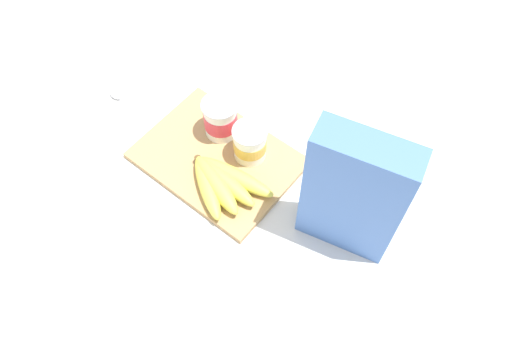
{
  "coord_description": "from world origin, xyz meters",
  "views": [
    {
      "loc": [
        0.44,
        -0.42,
        0.91
      ],
      "look_at": [
        0.1,
        0.0,
        0.06
      ],
      "focal_mm": 36.16,
      "sensor_mm": 36.0,
      "label": 1
    }
  ],
  "objects_px": {
    "yogurt_cup_front": "(221,118)",
    "banana_bunch": "(221,182)",
    "yogurt_cup_back": "(250,143)",
    "cutting_board": "(217,159)",
    "spoon": "(123,101)",
    "cereal_box": "(354,195)"
  },
  "relations": [
    {
      "from": "yogurt_cup_front",
      "to": "banana_bunch",
      "type": "distance_m",
      "value": 0.14
    },
    {
      "from": "yogurt_cup_front",
      "to": "yogurt_cup_back",
      "type": "xyz_separation_m",
      "value": [
        0.09,
        -0.01,
        -0.0
      ]
    },
    {
      "from": "cutting_board",
      "to": "banana_bunch",
      "type": "xyz_separation_m",
      "value": [
        0.05,
        -0.05,
        0.02
      ]
    },
    {
      "from": "yogurt_cup_front",
      "to": "yogurt_cup_back",
      "type": "distance_m",
      "value": 0.09
    },
    {
      "from": "cutting_board",
      "to": "spoon",
      "type": "xyz_separation_m",
      "value": [
        -0.27,
        -0.02,
        -0.0
      ]
    },
    {
      "from": "cereal_box",
      "to": "banana_bunch",
      "type": "relative_size",
      "value": 1.59
    },
    {
      "from": "yogurt_cup_back",
      "to": "cereal_box",
      "type": "bearing_deg",
      "value": -5.68
    },
    {
      "from": "yogurt_cup_front",
      "to": "spoon",
      "type": "bearing_deg",
      "value": -162.89
    },
    {
      "from": "yogurt_cup_front",
      "to": "banana_bunch",
      "type": "bearing_deg",
      "value": -49.17
    },
    {
      "from": "yogurt_cup_back",
      "to": "banana_bunch",
      "type": "distance_m",
      "value": 0.1
    },
    {
      "from": "cereal_box",
      "to": "banana_bunch",
      "type": "distance_m",
      "value": 0.28
    },
    {
      "from": "yogurt_cup_back",
      "to": "banana_bunch",
      "type": "height_order",
      "value": "yogurt_cup_back"
    },
    {
      "from": "cutting_board",
      "to": "cereal_box",
      "type": "distance_m",
      "value": 0.33
    },
    {
      "from": "spoon",
      "to": "yogurt_cup_front",
      "type": "bearing_deg",
      "value": 17.11
    },
    {
      "from": "yogurt_cup_back",
      "to": "spoon",
      "type": "bearing_deg",
      "value": -168.75
    },
    {
      "from": "yogurt_cup_front",
      "to": "spoon",
      "type": "relative_size",
      "value": 0.67
    },
    {
      "from": "cutting_board",
      "to": "cereal_box",
      "type": "height_order",
      "value": "cereal_box"
    },
    {
      "from": "cutting_board",
      "to": "yogurt_cup_back",
      "type": "relative_size",
      "value": 3.94
    },
    {
      "from": "yogurt_cup_front",
      "to": "yogurt_cup_back",
      "type": "relative_size",
      "value": 1.11
    },
    {
      "from": "spoon",
      "to": "cereal_box",
      "type": "bearing_deg",
      "value": 3.93
    },
    {
      "from": "cereal_box",
      "to": "banana_bunch",
      "type": "xyz_separation_m",
      "value": [
        -0.24,
        -0.07,
        -0.12
      ]
    },
    {
      "from": "yogurt_cup_front",
      "to": "yogurt_cup_back",
      "type": "height_order",
      "value": "yogurt_cup_front"
    }
  ]
}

